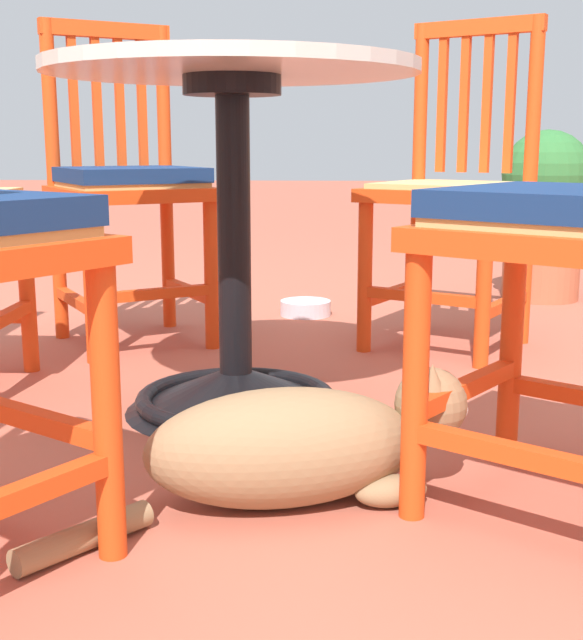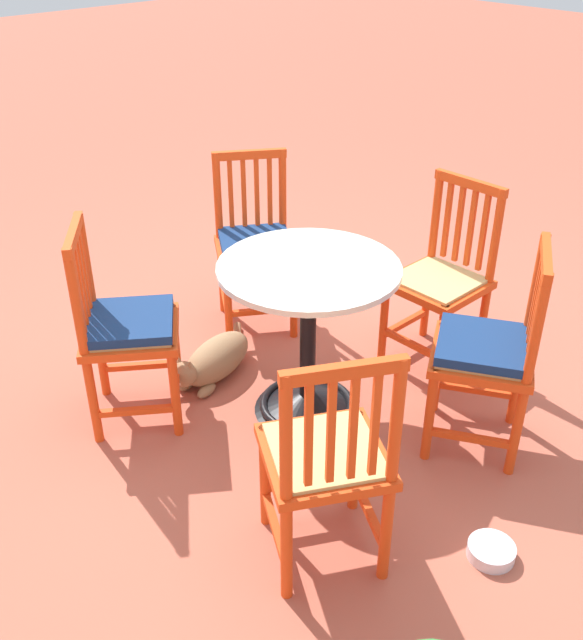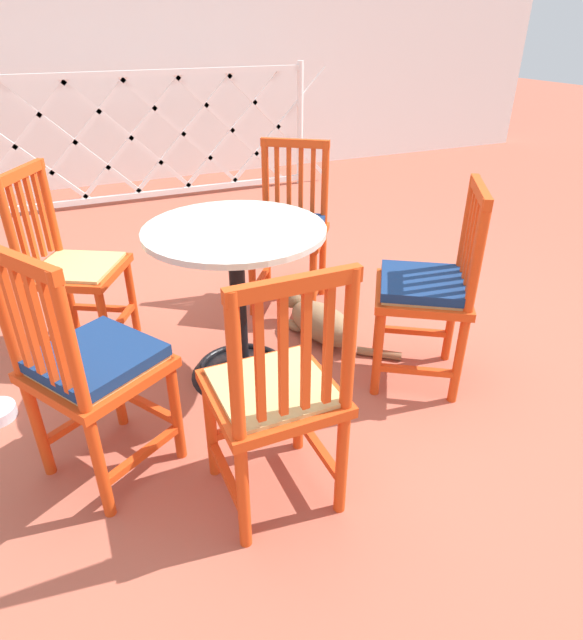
% 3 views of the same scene
% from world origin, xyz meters
% --- Properties ---
extents(ground_plane, '(24.00, 24.00, 0.00)m').
position_xyz_m(ground_plane, '(0.00, 0.00, 0.00)').
color(ground_plane, '#AD5642').
extents(building_wall_backdrop, '(10.00, 0.20, 2.80)m').
position_xyz_m(building_wall_backdrop, '(0.00, 3.98, 1.40)').
color(building_wall_backdrop, white).
rests_on(building_wall_backdrop, ground_plane).
extents(lattice_fence_panel, '(3.35, 0.06, 1.14)m').
position_xyz_m(lattice_fence_panel, '(0.18, 3.14, 0.57)').
color(lattice_fence_panel, white).
rests_on(lattice_fence_panel, ground_plane).
extents(cafe_table, '(0.76, 0.76, 0.73)m').
position_xyz_m(cafe_table, '(-0.09, 0.15, 0.28)').
color(cafe_table, black).
rests_on(cafe_table, ground_plane).
extents(orange_chair_tucked_in, '(0.40, 0.40, 0.91)m').
position_xyz_m(orange_chair_tucked_in, '(-0.22, -0.61, 0.43)').
color(orange_chair_tucked_in, '#D64214').
rests_on(orange_chair_tucked_in, ground_plane).
extents(orange_chair_facing_out, '(0.55, 0.55, 0.91)m').
position_xyz_m(orange_chair_facing_out, '(0.66, -0.20, 0.45)').
color(orange_chair_facing_out, '#D64214').
rests_on(orange_chair_facing_out, ground_plane).
extents(orange_chair_by_planter, '(0.56, 0.56, 0.91)m').
position_xyz_m(orange_chair_by_planter, '(0.41, 0.74, 0.45)').
color(orange_chair_by_planter, '#D64214').
rests_on(orange_chair_by_planter, ground_plane).
extents(orange_chair_near_fence, '(0.54, 0.54, 0.91)m').
position_xyz_m(orange_chair_near_fence, '(-0.74, 0.68, 0.43)').
color(orange_chair_near_fence, '#D64214').
rests_on(orange_chair_near_fence, ground_plane).
extents(orange_chair_at_corner, '(0.55, 0.55, 0.91)m').
position_xyz_m(orange_chair_at_corner, '(-0.74, -0.23, 0.45)').
color(orange_chair_at_corner, '#D64214').
rests_on(orange_chair_at_corner, ground_plane).
extents(tabby_cat, '(0.44, 0.66, 0.23)m').
position_xyz_m(tabby_cat, '(0.39, 0.31, 0.10)').
color(tabby_cat, '#8E704C').
rests_on(tabby_cat, ground_plane).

